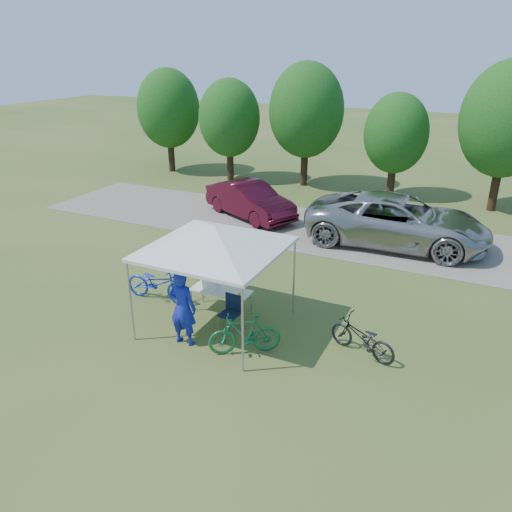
{
  "coord_description": "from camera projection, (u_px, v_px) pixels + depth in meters",
  "views": [
    {
      "loc": [
        5.76,
        -9.71,
        6.69
      ],
      "look_at": [
        0.14,
        2.0,
        1.21
      ],
      "focal_mm": 35.0,
      "sensor_mm": 36.0,
      "label": 1
    }
  ],
  "objects": [
    {
      "name": "ice_cream_cup",
      "position": [
        239.0,
        294.0,
        13.06
      ],
      "size": [
        0.07,
        0.07,
        0.05
      ],
      "primitive_type": "cylinder",
      "color": "gold",
      "rests_on": "folding_table"
    },
    {
      "name": "sedan",
      "position": [
        250.0,
        200.0,
        20.86
      ],
      "size": [
        4.67,
        3.31,
        1.46
      ],
      "primitive_type": "imported",
      "rotation": [
        0.0,
        0.0,
        1.13
      ],
      "color": "#430B1A",
      "rests_on": "gravel_strip"
    },
    {
      "name": "ground",
      "position": [
        218.0,
        325.0,
        12.96
      ],
      "size": [
        100.0,
        100.0,
        0.0
      ],
      "primitive_type": "plane",
      "color": "#2D5119",
      "rests_on": "ground"
    },
    {
      "name": "treeline",
      "position": [
        358.0,
        119.0,
        23.38
      ],
      "size": [
        24.89,
        4.28,
        6.3
      ],
      "color": "#382314",
      "rests_on": "ground"
    },
    {
      "name": "gravel_strip",
      "position": [
        319.0,
        230.0,
        19.61
      ],
      "size": [
        24.0,
        5.0,
        0.02
      ],
      "primitive_type": "cube",
      "color": "gray",
      "rests_on": "ground"
    },
    {
      "name": "minivan",
      "position": [
        397.0,
        221.0,
        17.88
      ],
      "size": [
        6.56,
        3.25,
        1.79
      ],
      "primitive_type": "imported",
      "rotation": [
        0.0,
        0.0,
        1.62
      ],
      "color": "#AAA8A5",
      "rests_on": "gravel_strip"
    },
    {
      "name": "folding_table",
      "position": [
        221.0,
        291.0,
        13.36
      ],
      "size": [
        1.63,
        0.68,
        0.67
      ],
      "color": "white",
      "rests_on": "ground"
    },
    {
      "name": "bike_dark",
      "position": [
        362.0,
        338.0,
        11.56
      ],
      "size": [
        1.81,
        1.1,
        0.9
      ],
      "primitive_type": "imported",
      "rotation": [
        0.0,
        0.0,
        -1.89
      ],
      "color": "black",
      "rests_on": "ground"
    },
    {
      "name": "folding_chair",
      "position": [
        231.0,
        309.0,
        12.66
      ],
      "size": [
        0.49,
        0.5,
        0.9
      ],
      "rotation": [
        0.0,
        0.0,
        -0.07
      ],
      "color": "black",
      "rests_on": "ground"
    },
    {
      "name": "bike_green",
      "position": [
        245.0,
        334.0,
        11.6
      ],
      "size": [
        1.68,
        1.35,
        1.02
      ],
      "primitive_type": "imported",
      "rotation": [
        0.0,
        0.0,
        -0.98
      ],
      "color": "#186C3E",
      "rests_on": "ground"
    },
    {
      "name": "canopy",
      "position": [
        215.0,
        229.0,
        11.93
      ],
      "size": [
        4.53,
        4.53,
        3.0
      ],
      "color": "#A5A5AA",
      "rests_on": "ground"
    },
    {
      "name": "cooler",
      "position": [
        211.0,
        282.0,
        13.4
      ],
      "size": [
        0.44,
        0.3,
        0.32
      ],
      "color": "white",
      "rests_on": "folding_table"
    },
    {
      "name": "bike_blue",
      "position": [
        157.0,
        283.0,
        14.07
      ],
      "size": [
        2.0,
        0.81,
        1.03
      ],
      "primitive_type": "imported",
      "rotation": [
        0.0,
        0.0,
        1.64
      ],
      "color": "#1630C4",
      "rests_on": "ground"
    },
    {
      "name": "cyclist",
      "position": [
        183.0,
        308.0,
        11.83
      ],
      "size": [
        0.72,
        0.48,
        1.92
      ],
      "primitive_type": "imported",
      "rotation": [
        0.0,
        0.0,
        3.18
      ],
      "color": "#1423AA",
      "rests_on": "ground"
    }
  ]
}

